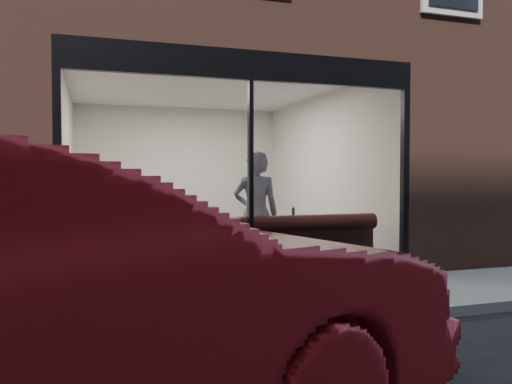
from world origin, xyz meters
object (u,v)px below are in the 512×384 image
object	(u,v)px
cafe_chair_left	(123,255)
cafe_chair_right	(282,248)
person	(256,214)
cafe_table_left	(139,223)
banquette	(242,264)
cafe_table_right	(253,221)

from	to	relation	value
cafe_chair_left	cafe_chair_right	size ratio (longest dim) A/B	1.00
person	cafe_table_left	distance (m)	1.99
cafe_table_left	cafe_chair_right	bearing A→B (deg)	-2.32
banquette	person	distance (m)	0.79
banquette	cafe_chair_left	distance (m)	2.06
cafe_table_left	cafe_chair_right	world-z (taller)	cafe_table_left
person	cafe_chair_left	size ratio (longest dim) A/B	4.41
cafe_table_right	banquette	bearing A→B (deg)	-115.10
cafe_chair_left	cafe_table_right	bearing A→B (deg)	155.26
cafe_table_right	cafe_table_left	bearing A→B (deg)	172.99
person	cafe_chair_left	xyz separation A→B (m)	(-1.88, 1.08, -0.70)
banquette	cafe_chair_left	world-z (taller)	banquette
cafe_table_right	person	bearing A→B (deg)	-105.35
banquette	cafe_table_right	xyz separation A→B (m)	(0.52, 1.12, 0.52)
cafe_table_left	cafe_chair_right	xyz separation A→B (m)	(2.45, -0.10, -0.50)
banquette	cafe_table_left	bearing A→B (deg)	135.02
banquette	cafe_chair_right	world-z (taller)	banquette
cafe_table_left	cafe_chair_left	world-z (taller)	cafe_table_left
banquette	person	world-z (taller)	person
banquette	cafe_chair_left	bearing A→B (deg)	141.10
banquette	cafe_table_left	world-z (taller)	cafe_table_left
cafe_table_left	banquette	bearing A→B (deg)	-44.98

